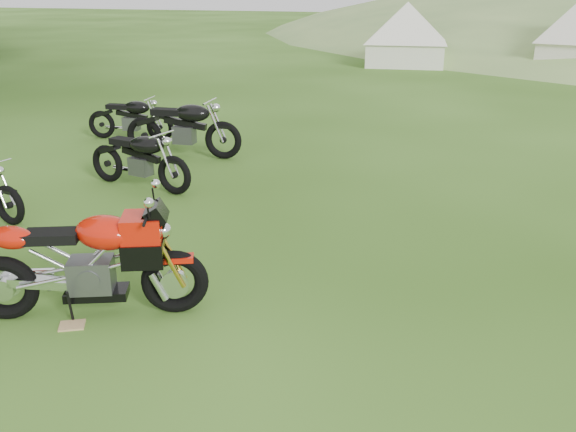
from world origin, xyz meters
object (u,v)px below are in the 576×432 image
(sport_motorcycle, at_px, (87,254))
(vintage_moto_c, at_px, (130,117))
(vintage_moto_b, at_px, (139,157))
(tent_left, at_px, (406,32))
(vintage_moto_d, at_px, (183,126))
(plywood_board, at_px, (72,325))

(sport_motorcycle, height_order, vintage_moto_c, sport_motorcycle)
(sport_motorcycle, xyz_separation_m, vintage_moto_b, (-1.52, 3.73, -0.15))
(sport_motorcycle, bearing_deg, tent_left, 67.10)
(vintage_moto_d, bearing_deg, tent_left, 78.40)
(plywood_board, xyz_separation_m, vintage_moto_b, (-1.45, 3.98, 0.48))
(vintage_moto_c, relative_size, vintage_moto_d, 0.82)
(plywood_board, bearing_deg, vintage_moto_d, 105.38)
(vintage_moto_c, distance_m, vintage_moto_d, 1.80)
(sport_motorcycle, bearing_deg, vintage_moto_d, 85.38)
(vintage_moto_b, bearing_deg, sport_motorcycle, -55.39)
(vintage_moto_b, xyz_separation_m, vintage_moto_d, (-0.17, 1.92, 0.07))
(vintage_moto_c, relative_size, tent_left, 0.63)
(vintage_moto_c, bearing_deg, plywood_board, -69.19)
(vintage_moto_c, distance_m, tent_left, 14.33)
(plywood_board, xyz_separation_m, tent_left, (0.63, 20.57, 1.20))
(plywood_board, distance_m, tent_left, 20.62)
(vintage_moto_b, bearing_deg, vintage_moto_d, 107.56)
(vintage_moto_b, height_order, vintage_moto_c, vintage_moto_b)
(vintage_moto_b, distance_m, tent_left, 16.73)
(vintage_moto_c, xyz_separation_m, vintage_moto_d, (1.57, -0.88, 0.10))
(sport_motorcycle, relative_size, vintage_moto_c, 1.21)
(plywood_board, height_order, tent_left, tent_left)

